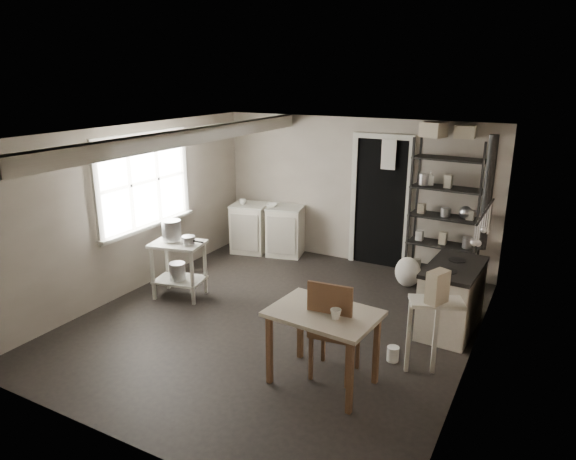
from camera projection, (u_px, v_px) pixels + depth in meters
The scene contains 31 objects.
floor at pixel (277, 321), 6.35m from camera, with size 5.00×5.00×0.00m, color black.
ceiling at pixel (275, 134), 5.68m from camera, with size 5.00×5.00×0.00m, color beige.
wall_back at pixel (354, 191), 8.12m from camera, with size 4.50×0.02×2.30m, color #A89E90.
wall_front at pixel (114, 318), 3.91m from camera, with size 4.50×0.02×2.30m, color #A89E90.
wall_left at pixel (134, 209), 7.04m from camera, with size 0.02×5.00×2.30m, color #A89E90.
wall_right at pixel (476, 265), 4.99m from camera, with size 0.02×5.00×2.30m, color #A89E90.
window at pixel (143, 182), 7.09m from camera, with size 0.12×1.76×1.28m, color beige, non-canonical shape.
doorway at pixel (380, 204), 7.93m from camera, with size 0.96×0.10×2.08m, color beige, non-canonical shape.
ceiling_beam at pixel (190, 137), 6.25m from camera, with size 0.18×5.00×0.18m, color beige, non-canonical shape.
wallpaper_panel at pixel (475, 265), 5.00m from camera, with size 0.01×5.00×2.30m, color beige, non-canonical shape.
utensil_rail at pixel (484, 211), 5.41m from camera, with size 0.06×1.20×0.44m, color #BBBABD, non-canonical shape.
prep_table at pixel (179, 269), 6.95m from camera, with size 0.68×0.49×0.78m, color beige, non-canonical shape.
stockpot at pixel (172, 230), 6.82m from camera, with size 0.25×0.25×0.27m, color #BBBABD.
saucepan at pixel (188, 240), 6.71m from camera, with size 0.18×0.18×0.10m, color #BBBABD.
bucket at pixel (177, 271), 6.91m from camera, with size 0.22×0.22×0.23m, color #BBBABD.
base_cabinets at pixel (268, 227), 8.66m from camera, with size 1.26×0.54×0.83m, color silver, non-canonical shape.
mixing_bowl at pixel (271, 199), 8.43m from camera, with size 0.26×0.26×0.06m, color white.
counter_cup at pixel (243, 196), 8.58m from camera, with size 0.12×0.12×0.09m, color white.
shelf_rack at pixel (445, 218), 7.34m from camera, with size 0.99×0.39×2.09m, color black, non-canonical shape.
shelf_jar at pixel (430, 187), 7.39m from camera, with size 0.09×0.09×0.20m, color white.
storage_box_a at pixel (432, 143), 7.12m from camera, with size 0.30×0.26×0.21m, color beige.
storage_box_b at pixel (464, 146), 7.02m from camera, with size 0.27×0.25×0.17m, color beige.
stove at pixel (452, 295), 6.03m from camera, with size 0.57×1.03×0.81m, color silver, non-canonical shape.
stovepipe at pixel (488, 193), 6.01m from camera, with size 0.11×0.11×1.38m, color black, non-canonical shape.
side_ledge at pixel (433, 335), 5.14m from camera, with size 0.53×0.28×0.81m, color beige, non-canonical shape.
oats_box at pixel (438, 283), 4.92m from camera, with size 0.13×0.22×0.33m, color beige.
work_table at pixel (323, 348), 4.98m from camera, with size 1.02×0.71×0.77m, color beige, non-canonical shape.
table_cup at pixel (336, 315), 4.71m from camera, with size 0.11×0.11×0.10m, color white.
chair at pixel (335, 331), 5.10m from camera, with size 0.44×0.46×1.07m, color brown, non-canonical shape.
flour_sack at pixel (408, 271), 7.32m from camera, with size 0.37×0.31×0.44m, color silver.
floor_crock at pixel (393, 354), 5.46m from camera, with size 0.13×0.13×0.16m, color white.
Camera 1 is at (2.85, -4.99, 2.94)m, focal length 32.00 mm.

